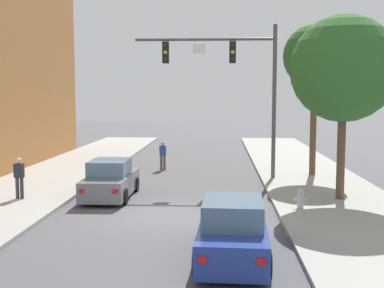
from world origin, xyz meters
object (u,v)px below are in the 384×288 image
(traffic_signal_mast, at_px, (234,72))
(fire_hydrant, at_px, (300,198))
(pedestrian_sidewalk_left_walker, at_px, (19,176))
(pedestrian_crossing_road, at_px, (163,154))
(car_following_blue, at_px, (233,232))
(street_tree_second, at_px, (315,57))
(street_tree_nearest, at_px, (344,69))
(car_lead_grey, at_px, (111,180))

(traffic_signal_mast, distance_m, fire_hydrant, 8.51)
(pedestrian_sidewalk_left_walker, distance_m, fire_hydrant, 10.90)
(traffic_signal_mast, distance_m, pedestrian_crossing_road, 6.62)
(car_following_blue, bearing_deg, traffic_signal_mast, 88.38)
(pedestrian_sidewalk_left_walker, xyz_separation_m, fire_hydrant, (10.85, -0.95, -0.56))
(traffic_signal_mast, xyz_separation_m, pedestrian_crossing_road, (-3.89, 2.98, -4.45))
(traffic_signal_mast, bearing_deg, street_tree_second, 13.21)
(car_following_blue, height_order, pedestrian_sidewalk_left_walker, pedestrian_sidewalk_left_walker)
(fire_hydrant, relative_size, street_tree_nearest, 0.10)
(pedestrian_sidewalk_left_walker, xyz_separation_m, pedestrian_crossing_road, (4.69, 8.64, -0.15))
(car_lead_grey, relative_size, street_tree_nearest, 0.59)
(car_lead_grey, distance_m, car_following_blue, 8.86)
(traffic_signal_mast, xyz_separation_m, fire_hydrant, (2.26, -6.62, -4.85))
(street_tree_nearest, bearing_deg, pedestrian_crossing_road, 135.22)
(fire_hydrant, bearing_deg, pedestrian_sidewalk_left_walker, 174.98)
(fire_hydrant, relative_size, street_tree_second, 0.09)
(pedestrian_sidewalk_left_walker, bearing_deg, car_following_blue, -37.31)
(car_following_blue, relative_size, pedestrian_sidewalk_left_walker, 2.62)
(pedestrian_crossing_road, xyz_separation_m, street_tree_nearest, (7.97, -7.91, 4.33))
(car_following_blue, bearing_deg, street_tree_nearest, 57.82)
(car_lead_grey, distance_m, fire_hydrant, 7.74)
(pedestrian_crossing_road, bearing_deg, car_lead_grey, -99.79)
(pedestrian_sidewalk_left_walker, distance_m, street_tree_second, 15.17)
(street_tree_nearest, bearing_deg, fire_hydrant, -137.15)
(car_lead_grey, distance_m, street_tree_second, 12.07)
(pedestrian_crossing_road, bearing_deg, car_following_blue, -76.61)
(car_following_blue, xyz_separation_m, fire_hydrant, (2.60, 5.33, -0.22))
(car_following_blue, height_order, street_tree_nearest, street_tree_nearest)
(fire_hydrant, bearing_deg, car_following_blue, -115.98)
(car_lead_grey, height_order, pedestrian_crossing_road, pedestrian_crossing_road)
(street_tree_second, bearing_deg, car_lead_grey, -149.33)
(traffic_signal_mast, distance_m, street_tree_nearest, 6.40)
(car_lead_grey, bearing_deg, street_tree_nearest, -2.41)
(pedestrian_sidewalk_left_walker, bearing_deg, fire_hydrant, -5.02)
(car_lead_grey, bearing_deg, fire_hydrant, -15.57)
(traffic_signal_mast, relative_size, pedestrian_sidewalk_left_walker, 4.57)
(car_following_blue, height_order, pedestrian_crossing_road, pedestrian_crossing_road)
(car_lead_grey, xyz_separation_m, street_tree_nearest, (9.27, -0.39, 4.52))
(pedestrian_crossing_road, distance_m, fire_hydrant, 11.41)
(car_lead_grey, bearing_deg, pedestrian_sidewalk_left_walker, -161.71)
(traffic_signal_mast, bearing_deg, street_tree_nearest, -50.41)
(pedestrian_crossing_road, bearing_deg, fire_hydrant, -57.34)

